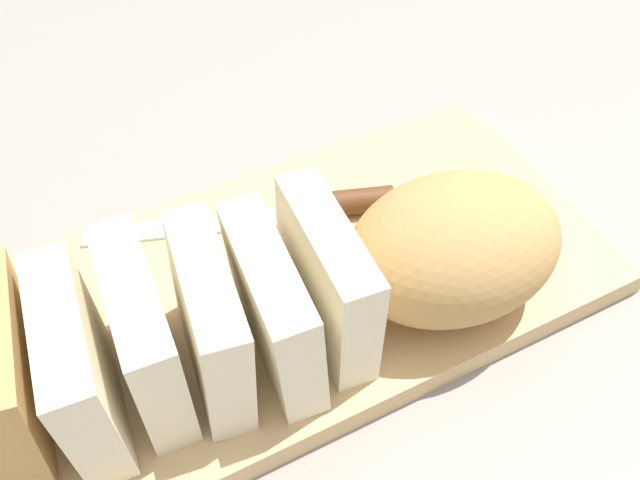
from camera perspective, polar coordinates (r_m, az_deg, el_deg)
ground_plane at (r=0.56m, az=0.00°, el=-3.59°), size 3.00×3.00×0.00m
cutting_board at (r=0.55m, az=0.00°, el=-2.89°), size 0.45×0.25×0.02m
bread_loaf at (r=0.46m, az=-0.33°, el=-4.03°), size 0.41×0.17×0.10m
bread_knife at (r=0.57m, az=-0.34°, el=2.70°), size 0.25×0.10×0.02m
crumb_near_knife at (r=0.53m, az=-7.25°, el=-3.20°), size 0.00×0.00×0.00m
crumb_near_loaf at (r=0.52m, az=-2.97°, el=-4.85°), size 0.00×0.00×0.00m
crumb_stray_left at (r=0.54m, az=6.43°, el=-1.38°), size 0.01×0.01×0.01m
crumb_stray_right at (r=0.58m, az=6.40°, el=2.33°), size 0.00×0.00×0.00m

